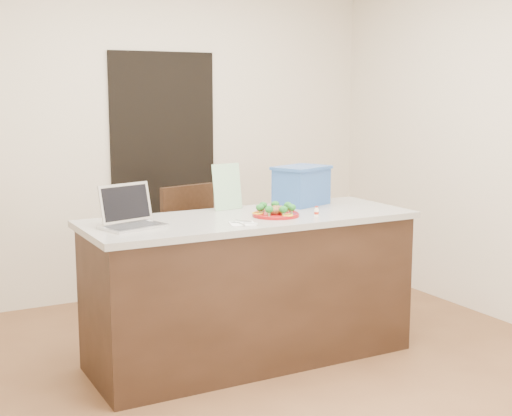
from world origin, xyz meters
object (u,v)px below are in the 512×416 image
island (250,288)px  blue_box (301,185)px  yogurt_bottle (316,212)px  laptop (129,215)px  plate (276,214)px  chair (194,247)px  napkin (242,224)px

island → blue_box: blue_box is taller
island → yogurt_bottle: (0.36, -0.20, 0.48)m
yogurt_bottle → laptop: laptop is taller
plate → chair: (-0.18, 0.86, -0.36)m
chair → yogurt_bottle: bearing=-80.9°
plate → blue_box: (0.38, 0.31, 0.12)m
island → chair: (-0.05, 0.78, 0.11)m
napkin → yogurt_bottle: (0.53, 0.02, 0.02)m
yogurt_bottle → laptop: 1.14m
laptop → chair: laptop is taller
chair → blue_box: bearing=-58.0°
napkin → laptop: (-0.59, 0.25, 0.06)m
island → blue_box: bearing=24.1°
yogurt_bottle → laptop: size_ratio=0.16×
yogurt_bottle → blue_box: bearing=70.1°
laptop → chair: (0.72, 0.75, -0.41)m
plate → blue_box: blue_box is taller
yogurt_bottle → chair: chair is taller
yogurt_bottle → chair: bearing=112.5°
blue_box → chair: size_ratio=0.43×
napkin → laptop: bearing=157.0°
laptop → yogurt_bottle: bearing=-27.8°
island → napkin: bearing=-127.3°
plate → napkin: 0.33m
laptop → blue_box: bearing=-7.5°
plate → yogurt_bottle: 0.25m
laptop → chair: size_ratio=0.38×
blue_box → island: bearing=-177.0°
yogurt_bottle → napkin: bearing=-177.4°
laptop → blue_box: 1.29m
island → yogurt_bottle: bearing=-28.8°
island → yogurt_bottle: size_ratio=33.07×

